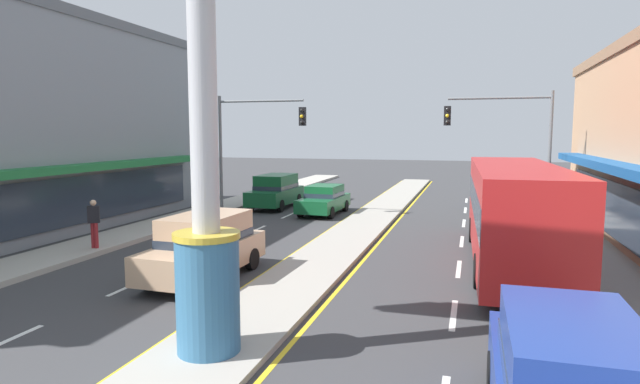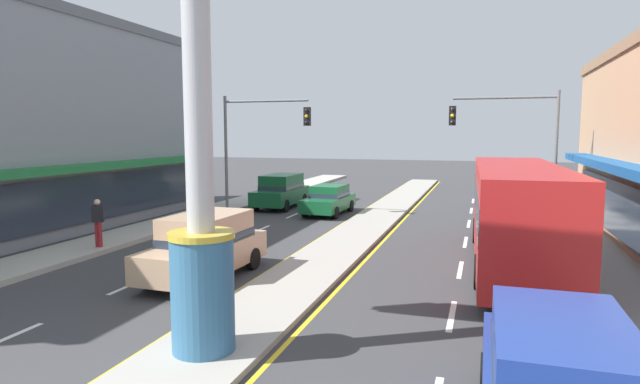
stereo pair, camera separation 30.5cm
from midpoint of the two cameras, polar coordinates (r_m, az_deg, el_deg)
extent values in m
cube|color=#A39E93|center=(22.18, 4.36, -4.54)|extent=(2.23, 52.00, 0.14)
cube|color=#ADA89E|center=(24.02, -17.97, -3.95)|extent=(2.33, 60.00, 0.18)
cube|color=#ADA89E|center=(20.08, 28.62, -6.43)|extent=(2.33, 60.00, 0.18)
cube|color=silver|center=(16.10, -18.97, -9.36)|extent=(0.14, 2.20, 0.01)
cube|color=silver|center=(19.70, -11.34, -6.25)|extent=(0.14, 2.20, 0.01)
cube|color=silver|center=(23.56, -6.19, -4.07)|extent=(0.14, 2.20, 0.01)
cube|color=silver|center=(27.59, -2.53, -2.50)|extent=(0.14, 2.20, 0.01)
cube|color=silver|center=(31.72, 0.18, -1.32)|extent=(0.14, 2.20, 0.01)
cube|color=silver|center=(35.91, 2.26, -0.41)|extent=(0.14, 2.20, 0.01)
cube|color=silver|center=(13.15, 14.73, -12.81)|extent=(0.14, 2.20, 0.01)
cube|color=silver|center=(17.37, 15.44, -8.09)|extent=(0.14, 2.20, 0.01)
cube|color=silver|center=(21.65, 15.86, -5.22)|extent=(0.14, 2.20, 0.01)
cube|color=silver|center=(25.98, 16.13, -3.31)|extent=(0.14, 2.20, 0.01)
cube|color=silver|center=(30.33, 16.33, -1.94)|extent=(0.14, 2.20, 0.01)
cube|color=silver|center=(34.69, 16.48, -0.92)|extent=(0.14, 2.20, 0.01)
cube|color=yellow|center=(22.52, 1.13, -4.53)|extent=(0.12, 52.00, 0.01)
cube|color=yellow|center=(21.95, 7.66, -4.88)|extent=(0.12, 52.00, 0.01)
cylinder|color=#33668C|center=(10.40, -11.73, -10.80)|extent=(1.20, 1.20, 2.19)
cylinder|color=gold|center=(10.12, -11.88, -4.55)|extent=(1.26, 1.26, 0.12)
cylinder|color=#B7B7BC|center=(9.96, -12.21, 9.35)|extent=(0.52, 0.52, 4.99)
cube|color=#1E7038|center=(22.36, -26.31, 2.13)|extent=(0.90, 20.73, 0.30)
cube|color=#283342|center=(22.77, -26.88, -1.30)|extent=(0.08, 20.00, 2.00)
cube|color=#195193|center=(18.93, 30.97, 2.01)|extent=(0.90, 21.29, 0.30)
cylinder|color=slate|center=(28.47, -9.83, 3.95)|extent=(0.16, 0.16, 6.20)
cylinder|color=slate|center=(27.51, -5.59, 9.77)|extent=(4.62, 0.12, 0.12)
cube|color=black|center=(26.51, -1.06, 8.17)|extent=(0.32, 0.24, 0.92)
sphere|color=black|center=(26.38, -1.16, 8.83)|extent=(0.17, 0.17, 0.17)
sphere|color=yellow|center=(26.37, -1.16, 8.18)|extent=(0.17, 0.17, 0.17)
sphere|color=black|center=(26.37, -1.16, 7.53)|extent=(0.17, 0.17, 0.17)
cylinder|color=slate|center=(26.44, 24.43, 3.29)|extent=(0.16, 0.16, 6.20)
cylinder|color=slate|center=(26.28, 19.65, 9.59)|extent=(4.62, 0.12, 0.12)
cube|color=black|center=(26.11, 14.47, 8.00)|extent=(0.32, 0.24, 0.92)
sphere|color=black|center=(25.98, 14.47, 8.67)|extent=(0.17, 0.17, 0.17)
sphere|color=yellow|center=(25.97, 14.46, 8.01)|extent=(0.17, 0.17, 0.17)
sphere|color=black|center=(25.96, 14.44, 7.35)|extent=(0.17, 0.17, 0.17)
cube|color=#B21E1E|center=(18.01, 20.98, -1.90)|extent=(2.80, 11.26, 2.90)
cube|color=#283342|center=(17.97, 21.01, -0.96)|extent=(2.82, 11.04, 0.90)
cube|color=#283342|center=(23.49, 19.82, 0.61)|extent=(2.30, 0.14, 1.40)
cube|color=black|center=(23.41, 19.91, 3.05)|extent=(1.75, 0.13, 0.30)
cylinder|color=black|center=(21.58, 16.98, -4.01)|extent=(0.31, 0.97, 0.96)
cylinder|color=black|center=(21.75, 23.06, -4.17)|extent=(0.31, 0.97, 0.96)
cylinder|color=black|center=(15.34, 17.41, -8.24)|extent=(0.31, 0.97, 0.96)
cylinder|color=black|center=(15.59, 25.98, -8.37)|extent=(0.31, 0.97, 0.96)
cube|color=navy|center=(7.76, 25.79, -15.30)|extent=(1.68, 2.85, 0.80)
cube|color=#283342|center=(7.87, 25.68, -17.20)|extent=(1.71, 2.88, 0.24)
cylinder|color=black|center=(9.61, 18.56, -18.18)|extent=(0.22, 0.68, 0.68)
cube|color=tan|center=(15.95, -11.88, -6.71)|extent=(2.04, 4.66, 0.80)
cube|color=tan|center=(15.94, -11.60, -3.77)|extent=(1.76, 2.90, 0.80)
cube|color=#283342|center=(16.00, -11.58, -4.76)|extent=(1.80, 2.93, 0.24)
cylinder|color=black|center=(14.42, -11.78, -9.60)|extent=(0.24, 0.69, 0.68)
cylinder|color=black|center=(15.37, -17.45, -8.76)|extent=(0.24, 0.69, 0.68)
cylinder|color=black|center=(16.84, -6.76, -7.17)|extent=(0.24, 0.69, 0.68)
cylinder|color=black|center=(17.66, -11.90, -6.62)|extent=(0.24, 0.69, 0.68)
cube|color=#14562D|center=(30.20, -4.00, -0.40)|extent=(1.94, 4.62, 0.80)
cube|color=#14562D|center=(30.28, -3.88, 1.14)|extent=(1.70, 2.87, 0.80)
cube|color=#283342|center=(30.31, -3.88, 0.62)|extent=(1.74, 2.90, 0.24)
cylinder|color=black|center=(28.61, -3.44, -1.50)|extent=(0.23, 0.68, 0.68)
cylinder|color=black|center=(29.29, -6.63, -1.35)|extent=(0.23, 0.68, 0.68)
cylinder|color=black|center=(31.26, -1.53, -0.82)|extent=(0.23, 0.68, 0.68)
cylinder|color=black|center=(31.88, -4.50, -0.69)|extent=(0.23, 0.68, 0.68)
cube|color=#4C5156|center=(31.11, 19.44, -0.74)|extent=(1.78, 4.31, 0.66)
cube|color=#4C5156|center=(30.87, 19.49, 0.39)|extent=(1.56, 2.16, 0.60)
cube|color=#283342|center=(30.89, 19.48, 0.05)|extent=(1.59, 2.18, 0.24)
cylinder|color=black|center=(32.45, 17.90, -0.91)|extent=(0.22, 0.62, 0.62)
cylinder|color=black|center=(32.51, 20.75, -1.01)|extent=(0.22, 0.62, 0.62)
cylinder|color=black|center=(29.80, 17.96, -1.55)|extent=(0.22, 0.62, 0.62)
cylinder|color=black|center=(29.87, 21.07, -1.65)|extent=(0.22, 0.62, 0.62)
cube|color=#14562D|center=(27.78, 1.25, -1.19)|extent=(1.93, 4.37, 0.66)
cube|color=#14562D|center=(27.86, 1.36, 0.14)|extent=(1.63, 2.21, 0.60)
cube|color=#283342|center=(27.88, 1.36, -0.23)|extent=(1.67, 2.23, 0.24)
cylinder|color=black|center=(26.32, 2.00, -2.26)|extent=(0.24, 0.63, 0.62)
cylinder|color=black|center=(26.85, -1.30, -2.08)|extent=(0.24, 0.63, 0.62)
cylinder|color=black|center=(28.84, 3.61, -1.50)|extent=(0.24, 0.63, 0.62)
cylinder|color=black|center=(29.33, 0.57, -1.36)|extent=(0.24, 0.63, 0.62)
cylinder|color=maroon|center=(20.63, -22.59, -4.25)|extent=(0.14, 0.14, 0.92)
cylinder|color=maroon|center=(20.55, -22.29, -4.28)|extent=(0.14, 0.14, 0.92)
cube|color=black|center=(20.47, -22.54, -2.18)|extent=(0.46, 0.40, 0.60)
sphere|color=beige|center=(20.41, -22.58, -1.03)|extent=(0.22, 0.22, 0.22)
camera|label=1|loc=(0.15, -89.42, 0.07)|focal=29.57mm
camera|label=2|loc=(0.15, 90.58, -0.07)|focal=29.57mm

